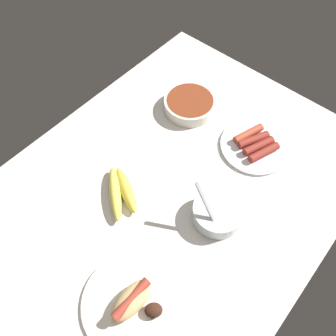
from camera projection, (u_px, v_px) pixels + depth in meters
ground_plane at (170, 191)px, 105.40cm from camera, size 120.00×90.00×3.00cm
plate_hotdog_assembled at (133, 302)px, 85.12cm from camera, size 25.43×25.43×5.61cm
bowl_chili at (190, 104)px, 119.41cm from camera, size 17.76×17.76×4.31cm
bowl_coleslaw at (218, 212)px, 96.78cm from camera, size 14.31×14.31×14.90cm
plate_sausages at (255, 145)px, 111.49cm from camera, size 22.29×22.29×3.55cm
banana_bunch at (120, 192)px, 101.44cm from camera, size 15.33×17.65×3.86cm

